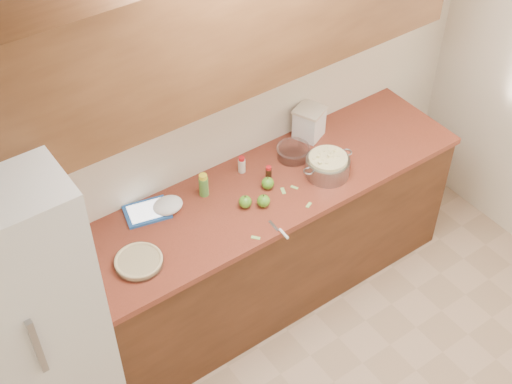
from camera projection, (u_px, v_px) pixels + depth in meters
room_shell at (464, 327)px, 2.90m from camera, size 3.60×3.60×3.60m
counter_run at (255, 247)px, 4.35m from camera, size 2.64×0.68×0.92m
upper_cabinets at (237, 19)px, 3.43m from camera, size 2.60×0.34×0.70m
fridge at (16, 319)px, 3.42m from camera, size 0.70×0.70×1.80m
pie at (139, 262)px, 3.63m from camera, size 0.26×0.26×0.04m
colander at (328, 166)px, 4.11m from camera, size 0.35×0.26×0.13m
flour_canister at (309, 122)px, 4.35m from camera, size 0.22×0.22×0.21m
tablet at (147, 212)px, 3.92m from camera, size 0.28×0.24×0.02m
paring_knife at (282, 232)px, 3.80m from camera, size 0.03×0.17×0.02m
lemon_bottle at (204, 185)px, 3.98m from camera, size 0.05×0.05×0.15m
cinnamon_shaker at (242, 165)px, 4.14m from camera, size 0.04×0.04×0.11m
vanilla_bottle at (269, 174)px, 4.08m from camera, size 0.04×0.04×0.10m
mixing_bowl at (293, 152)px, 4.24m from camera, size 0.20×0.20×0.08m
paper_towel at (168, 205)px, 3.91m from camera, size 0.21×0.19×0.07m
apple_left at (245, 202)px, 3.93m from camera, size 0.07×0.07×0.09m
apple_center at (268, 183)px, 4.04m from camera, size 0.07×0.07×0.08m
apple_front at (264, 201)px, 3.94m from camera, size 0.07×0.07×0.09m
peel_a at (256, 238)px, 3.78m from camera, size 0.05×0.05×0.00m
peel_b at (283, 191)px, 4.05m from camera, size 0.04×0.06×0.00m
peel_c at (294, 187)px, 4.07m from camera, size 0.04×0.05×0.00m
peel_d at (309, 205)px, 3.96m from camera, size 0.05×0.04×0.00m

